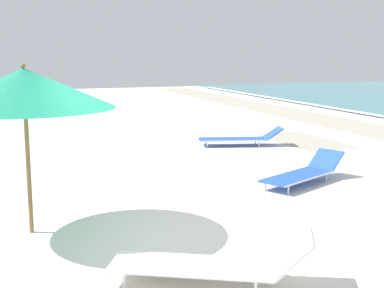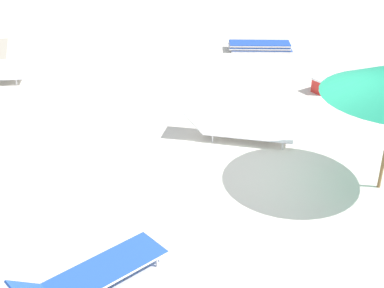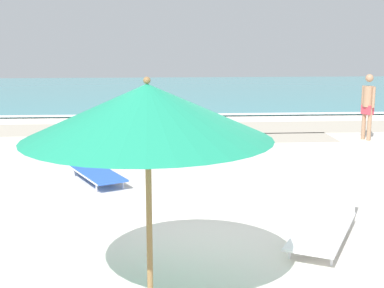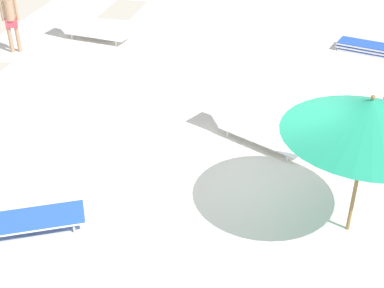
% 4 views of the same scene
% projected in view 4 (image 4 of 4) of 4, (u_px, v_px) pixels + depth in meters
% --- Properties ---
extents(ground_plane, '(60.00, 60.00, 0.16)m').
position_uv_depth(ground_plane, '(251.00, 190.00, 9.41)').
color(ground_plane, silver).
extents(beach_umbrella, '(2.43, 2.43, 2.34)m').
position_uv_depth(beach_umbrella, '(369.00, 117.00, 7.36)').
color(beach_umbrella, olive).
rests_on(beach_umbrella, ground_plane).
extents(lounger_stack, '(1.13, 2.00, 0.24)m').
position_uv_depth(lounger_stack, '(372.00, 49.00, 14.59)').
color(lounger_stack, blue).
rests_on(lounger_stack, ground_plane).
extents(sun_lounger_under_umbrella, '(0.97, 2.31, 0.59)m').
position_uv_depth(sun_lounger_under_umbrella, '(91.00, 32.00, 15.48)').
color(sun_lounger_under_umbrella, white).
rests_on(sun_lounger_under_umbrella, ground_plane).
extents(sun_lounger_near_water_left, '(1.57, 2.21, 0.58)m').
position_uv_depth(sun_lounger_near_water_left, '(255.00, 131.00, 10.59)').
color(sun_lounger_near_water_left, white).
rests_on(sun_lounger_near_water_left, ground_plane).
extents(sun_lounger_near_water_right, '(1.46, 2.16, 0.52)m').
position_uv_depth(sun_lounger_near_water_right, '(14.00, 220.00, 8.25)').
color(sun_lounger_near_water_right, blue).
rests_on(sun_lounger_near_water_right, ground_plane).
extents(beachgoer_wading_adult, '(0.29, 0.42, 1.76)m').
position_uv_depth(beachgoer_wading_adult, '(10.00, 16.00, 14.22)').
color(beachgoer_wading_adult, '#A37A5B').
rests_on(beachgoer_wading_adult, ground_plane).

